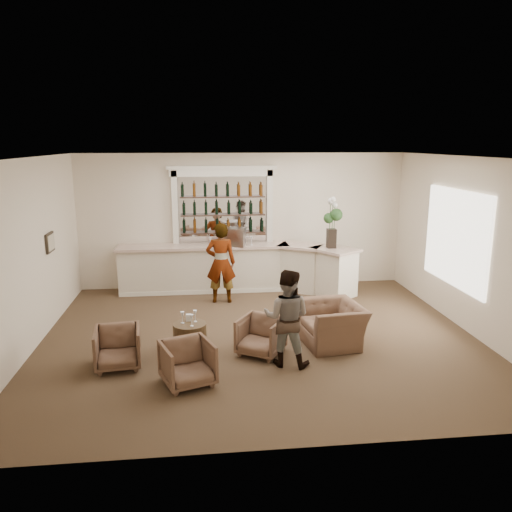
{
  "coord_description": "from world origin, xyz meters",
  "views": [
    {
      "loc": [
        -1.04,
        -8.69,
        3.57
      ],
      "look_at": [
        0.03,
        0.9,
        1.35
      ],
      "focal_mm": 35.0,
      "sensor_mm": 36.0,
      "label": 1
    }
  ],
  "objects_px": {
    "espresso_machine": "(235,237)",
    "bar_counter": "(238,268)",
    "sommelier": "(221,263)",
    "armchair_center": "(188,363)",
    "guest": "(287,318)",
    "flower_vase": "(332,220)",
    "armchair_right": "(261,336)",
    "armchair_left": "(118,348)",
    "armchair_far": "(332,324)",
    "cocktail_table": "(190,337)"
  },
  "relations": [
    {
      "from": "bar_counter",
      "to": "espresso_machine",
      "type": "relative_size",
      "value": 11.78
    },
    {
      "from": "sommelier",
      "to": "armchair_left",
      "type": "bearing_deg",
      "value": 63.93
    },
    {
      "from": "armchair_right",
      "to": "flower_vase",
      "type": "distance_m",
      "value": 4.08
    },
    {
      "from": "cocktail_table",
      "to": "sommelier",
      "type": "xyz_separation_m",
      "value": [
        0.66,
        2.67,
        0.66
      ]
    },
    {
      "from": "armchair_center",
      "to": "flower_vase",
      "type": "relative_size",
      "value": 0.62
    },
    {
      "from": "espresso_machine",
      "to": "bar_counter",
      "type": "bearing_deg",
      "value": 43.09
    },
    {
      "from": "guest",
      "to": "armchair_far",
      "type": "xyz_separation_m",
      "value": [
        0.96,
        0.75,
        -0.43
      ]
    },
    {
      "from": "armchair_center",
      "to": "espresso_machine",
      "type": "bearing_deg",
      "value": 57.17
    },
    {
      "from": "sommelier",
      "to": "armchair_right",
      "type": "height_order",
      "value": "sommelier"
    },
    {
      "from": "espresso_machine",
      "to": "flower_vase",
      "type": "relative_size",
      "value": 0.41
    },
    {
      "from": "guest",
      "to": "espresso_machine",
      "type": "distance_m",
      "value": 4.23
    },
    {
      "from": "armchair_left",
      "to": "cocktail_table",
      "type": "bearing_deg",
      "value": 17.52
    },
    {
      "from": "guest",
      "to": "armchair_left",
      "type": "xyz_separation_m",
      "value": [
        -2.72,
        0.2,
        -0.47
      ]
    },
    {
      "from": "espresso_machine",
      "to": "flower_vase",
      "type": "bearing_deg",
      "value": 1.87
    },
    {
      "from": "bar_counter",
      "to": "cocktail_table",
      "type": "bearing_deg",
      "value": -107.71
    },
    {
      "from": "armchair_right",
      "to": "flower_vase",
      "type": "xyz_separation_m",
      "value": [
        2.04,
        3.21,
        1.48
      ]
    },
    {
      "from": "armchair_far",
      "to": "armchair_left",
      "type": "bearing_deg",
      "value": -89.36
    },
    {
      "from": "armchair_center",
      "to": "armchair_left",
      "type": "bearing_deg",
      "value": 127.35
    },
    {
      "from": "armchair_right",
      "to": "armchair_far",
      "type": "bearing_deg",
      "value": 44.04
    },
    {
      "from": "flower_vase",
      "to": "sommelier",
      "type": "bearing_deg",
      "value": -173.87
    },
    {
      "from": "armchair_center",
      "to": "armchair_right",
      "type": "xyz_separation_m",
      "value": [
        1.22,
        0.97,
        -0.01
      ]
    },
    {
      "from": "cocktail_table",
      "to": "armchair_center",
      "type": "bearing_deg",
      "value": -90.51
    },
    {
      "from": "armchair_left",
      "to": "armchair_center",
      "type": "distance_m",
      "value": 1.34
    },
    {
      "from": "bar_counter",
      "to": "sommelier",
      "type": "distance_m",
      "value": 0.99
    },
    {
      "from": "armchair_right",
      "to": "armchair_far",
      "type": "height_order",
      "value": "armchair_far"
    },
    {
      "from": "cocktail_table",
      "to": "bar_counter",
      "type": "bearing_deg",
      "value": 72.29
    },
    {
      "from": "bar_counter",
      "to": "guest",
      "type": "height_order",
      "value": "guest"
    },
    {
      "from": "guest",
      "to": "flower_vase",
      "type": "relative_size",
      "value": 1.35
    },
    {
      "from": "guest",
      "to": "armchair_far",
      "type": "relative_size",
      "value": 1.4
    },
    {
      "from": "armchair_center",
      "to": "guest",
      "type": "bearing_deg",
      "value": -2.15
    },
    {
      "from": "bar_counter",
      "to": "armchair_far",
      "type": "height_order",
      "value": "bar_counter"
    },
    {
      "from": "bar_counter",
      "to": "armchair_right",
      "type": "relative_size",
      "value": 7.94
    },
    {
      "from": "sommelier",
      "to": "flower_vase",
      "type": "relative_size",
      "value": 1.54
    },
    {
      "from": "armchair_left",
      "to": "armchair_far",
      "type": "relative_size",
      "value": 0.64
    },
    {
      "from": "sommelier",
      "to": "armchair_center",
      "type": "bearing_deg",
      "value": 83.66
    },
    {
      "from": "guest",
      "to": "armchair_center",
      "type": "relative_size",
      "value": 2.17
    },
    {
      "from": "sommelier",
      "to": "armchair_center",
      "type": "xyz_separation_m",
      "value": [
        -0.67,
        -3.9,
        -0.58
      ]
    },
    {
      "from": "cocktail_table",
      "to": "armchair_right",
      "type": "relative_size",
      "value": 0.8
    },
    {
      "from": "armchair_right",
      "to": "cocktail_table",
      "type": "bearing_deg",
      "value": -160.84
    },
    {
      "from": "armchair_center",
      "to": "armchair_right",
      "type": "relative_size",
      "value": 1.02
    },
    {
      "from": "bar_counter",
      "to": "armchair_far",
      "type": "xyz_separation_m",
      "value": [
        1.42,
        -3.45,
        -0.2
      ]
    },
    {
      "from": "sommelier",
      "to": "armchair_center",
      "type": "relative_size",
      "value": 2.48
    },
    {
      "from": "armchair_far",
      "to": "flower_vase",
      "type": "bearing_deg",
      "value": 158.19
    },
    {
      "from": "bar_counter",
      "to": "armchair_center",
      "type": "xyz_separation_m",
      "value": [
        -1.12,
        -4.72,
        -0.24
      ]
    },
    {
      "from": "bar_counter",
      "to": "flower_vase",
      "type": "height_order",
      "value": "flower_vase"
    },
    {
      "from": "armchair_right",
      "to": "guest",
      "type": "bearing_deg",
      "value": -19.72
    },
    {
      "from": "cocktail_table",
      "to": "espresso_machine",
      "type": "height_order",
      "value": "espresso_machine"
    },
    {
      "from": "sommelier",
      "to": "armchair_center",
      "type": "distance_m",
      "value": 4.0
    },
    {
      "from": "armchair_far",
      "to": "sommelier",
      "type": "bearing_deg",
      "value": -152.49
    },
    {
      "from": "armchair_right",
      "to": "armchair_far",
      "type": "xyz_separation_m",
      "value": [
        1.32,
        0.3,
        0.04
      ]
    }
  ]
}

